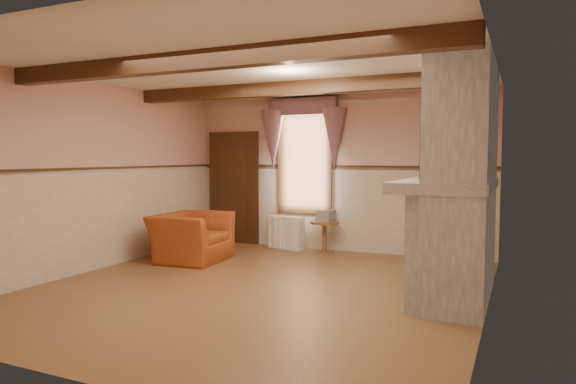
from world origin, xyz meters
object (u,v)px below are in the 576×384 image
at_px(armchair, 191,237).
at_px(bowl, 447,176).
at_px(mantel_clock, 455,170).
at_px(radiator, 286,233).
at_px(side_table, 324,237).
at_px(oil_lamp, 452,167).

height_order(armchair, bowl, bowl).
height_order(armchair, mantel_clock, mantel_clock).
relative_size(armchair, bowl, 3.46).
height_order(radiator, bowl, bowl).
relative_size(side_table, oil_lamp, 1.96).
height_order(armchair, side_table, armchair).
bearing_deg(armchair, oil_lamp, -96.20).
bearing_deg(bowl, side_table, 138.19).
bearing_deg(armchair, radiator, -35.81).
height_order(side_table, bowl, bowl).
distance_m(armchair, mantel_clock, 4.23).
relative_size(bowl, oil_lamp, 1.22).
bearing_deg(bowl, oil_lamp, 90.00).
distance_m(side_table, radiator, 0.76).
xyz_separation_m(armchair, side_table, (1.72, 1.58, -0.11)).
xyz_separation_m(bowl, oil_lamp, (0.00, 0.41, 0.10)).
distance_m(radiator, oil_lamp, 3.76).
relative_size(side_table, mantel_clock, 2.29).
bearing_deg(side_table, radiator, 178.93).
xyz_separation_m(side_table, bowl, (2.34, -2.10, 1.19)).
xyz_separation_m(armchair, radiator, (0.96, 1.59, -0.08)).
bearing_deg(armchair, bowl, -101.91).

